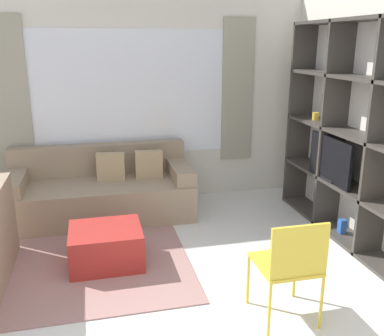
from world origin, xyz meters
TOP-DOWN VIEW (x-y plane):
  - wall_back at (0.00, 3.36)m, footprint 5.84×0.11m
  - wall_right at (2.36, 1.67)m, footprint 0.07×4.53m
  - area_rug at (-0.92, 1.85)m, footprint 2.53×2.27m
  - shelving_unit at (2.19, 1.61)m, footprint 0.34×2.49m
  - couch_main at (-0.44, 2.86)m, footprint 2.20×0.93m
  - ottoman at (-0.45, 1.60)m, footprint 0.68×0.60m
  - folding_chair at (0.86, 0.36)m, footprint 0.44×0.46m

SIDE VIEW (x-z plane):
  - area_rug at x=-0.92m, z-range 0.00..0.01m
  - ottoman at x=-0.45m, z-range 0.00..0.37m
  - couch_main at x=-0.44m, z-range -0.11..0.73m
  - folding_chair at x=0.86m, z-range 0.09..0.95m
  - shelving_unit at x=2.19m, z-range -0.02..2.31m
  - wall_right at x=2.36m, z-range 0.00..2.70m
  - wall_back at x=0.00m, z-range 0.01..2.71m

